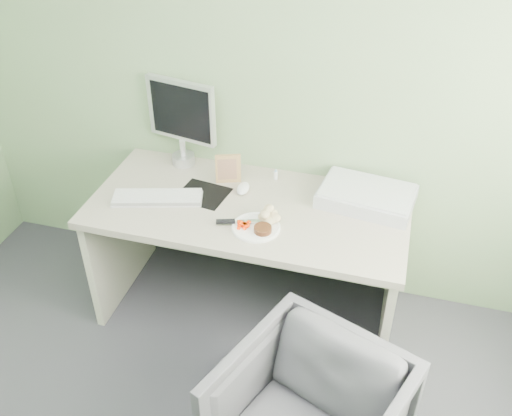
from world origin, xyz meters
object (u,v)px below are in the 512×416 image
(plate, at_px, (256,227))
(monitor, at_px, (181,118))
(scanner, at_px, (366,197))
(desk, at_px, (248,234))

(plate, bearing_deg, monitor, 138.75)
(monitor, bearing_deg, scanner, 4.35)
(plate, relative_size, monitor, 0.48)
(desk, relative_size, scanner, 3.45)
(scanner, height_order, monitor, monitor)
(scanner, xyz_separation_m, monitor, (-1.03, 0.13, 0.24))
(desk, distance_m, monitor, 0.72)
(desk, bearing_deg, scanner, 18.03)
(desk, xyz_separation_m, scanner, (0.57, 0.18, 0.22))
(plate, height_order, scanner, scanner)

